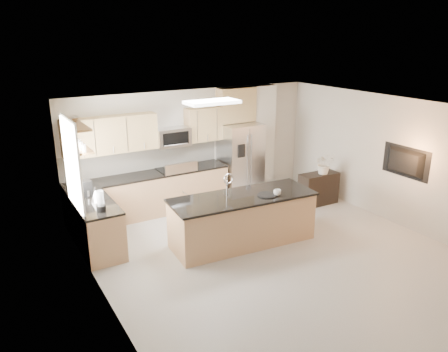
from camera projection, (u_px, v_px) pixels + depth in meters
floor at (276, 255)px, 7.81m from camera, size 6.50×6.50×0.00m
ceiling at (282, 111)px, 7.00m from camera, size 6.00×6.50×0.02m
wall_back at (193, 146)px, 10.06m from camera, size 6.00×0.02×2.60m
wall_left at (103, 224)px, 5.96m from camera, size 0.02×6.50×2.60m
wall_right at (397, 162)px, 8.85m from camera, size 0.02×6.50×2.60m
back_counter at (150, 193)px, 9.47m from camera, size 3.55×0.66×1.44m
left_counter at (96, 226)px, 7.89m from camera, size 0.66×1.50×0.92m
range at (177, 189)px, 9.76m from camera, size 0.76×0.64×1.14m
upper_cabinets at (140, 131)px, 9.14m from camera, size 3.50×0.33×0.75m
microwave at (172, 137)px, 9.50m from camera, size 0.76×0.40×0.40m
refrigerator at (240, 161)px, 10.39m from camera, size 0.92×0.78×1.78m
partition_column at (261, 138)px, 10.82m from camera, size 0.60×0.30×2.60m
window at (72, 166)px, 7.37m from camera, size 0.04×1.15×1.65m
shelf_lower at (77, 146)px, 7.42m from camera, size 0.30×1.20×0.04m
shelf_upper at (74, 125)px, 7.31m from camera, size 0.30×1.20×0.04m
ceiling_fixture at (212, 102)px, 8.13m from camera, size 1.00×0.50×0.06m
island at (242, 219)px, 8.15m from camera, size 2.79×1.19×1.36m
credenza at (318, 189)px, 10.06m from camera, size 0.93×0.41×0.74m
cup at (277, 192)px, 8.02m from camera, size 0.18×0.18×0.11m
platter at (267, 195)px, 8.02m from camera, size 0.41×0.41×0.02m
blender at (101, 203)px, 7.31m from camera, size 0.16×0.16×0.37m
kettle at (96, 195)px, 7.76m from camera, size 0.20×0.20×0.26m
coffee_maker at (87, 189)px, 8.01m from camera, size 0.17×0.20×0.31m
bowl at (70, 118)px, 7.52m from camera, size 0.39×0.39×0.09m
flower_vase at (325, 158)px, 9.81m from camera, size 0.81×0.76×0.73m
television at (403, 162)px, 8.63m from camera, size 0.14×1.08×0.62m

